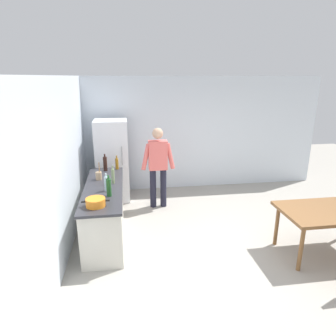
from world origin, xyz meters
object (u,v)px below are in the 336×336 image
at_px(utensil_jar, 99,175).
at_px(bottle_wine_dark, 105,164).
at_px(person, 158,163).
at_px(bottle_water_clear, 106,184).
at_px(cooking_pot, 96,202).
at_px(bottle_wine_green, 109,187).
at_px(refrigerator, 112,161).
at_px(bottle_vinegar_tall, 113,176).
at_px(bottle_oil_amber, 117,164).
at_px(dining_table, 327,214).

height_order(utensil_jar, bottle_wine_dark, bottle_wine_dark).
distance_m(person, bottle_water_clear, 1.59).
distance_m(cooking_pot, utensil_jar, 1.18).
distance_m(utensil_jar, bottle_wine_green, 0.85).
distance_m(refrigerator, bottle_vinegar_tall, 1.46).
bearing_deg(bottle_oil_amber, dining_table, -33.12).
bearing_deg(person, bottle_wine_dark, -172.35).
distance_m(dining_table, bottle_water_clear, 3.47).
height_order(dining_table, cooking_pot, cooking_pot).
bearing_deg(dining_table, bottle_wine_green, 168.50).
xyz_separation_m(refrigerator, utensil_jar, (-0.20, -1.21, 0.08)).
bearing_deg(person, utensil_jar, -150.13).
xyz_separation_m(cooking_pot, utensil_jar, (-0.04, 1.18, 0.02)).
height_order(dining_table, bottle_wine_green, bottle_wine_green).
height_order(person, bottle_oil_amber, person).
bearing_deg(person, bottle_wine_green, -122.21).
bearing_deg(cooking_pot, bottle_wine_dark, 88.39).
bearing_deg(bottle_water_clear, cooking_pot, -102.07).
bearing_deg(bottle_wine_dark, bottle_wine_green, -84.50).
height_order(refrigerator, bottle_oil_amber, refrigerator).
distance_m(utensil_jar, bottle_vinegar_tall, 0.36).
relative_size(utensil_jar, bottle_oil_amber, 1.14).
bearing_deg(person, cooking_pot, -121.10).
bearing_deg(cooking_pot, person, 58.90).
xyz_separation_m(cooking_pot, bottle_water_clear, (0.13, 0.59, 0.07)).
bearing_deg(bottle_vinegar_tall, cooking_pot, -103.23).
distance_m(dining_table, bottle_oil_amber, 3.82).
relative_size(cooking_pot, bottle_wine_green, 1.18).
bearing_deg(utensil_jar, refrigerator, 80.65).
bearing_deg(bottle_wine_dark, cooking_pot, -91.61).
relative_size(person, bottle_wine_green, 5.00).
bearing_deg(bottle_wine_dark, bottle_vinegar_tall, -77.08).
distance_m(person, bottle_oil_amber, 0.84).
bearing_deg(person, bottle_oil_amber, -175.26).
distance_m(cooking_pot, bottle_oil_amber, 1.79).
bearing_deg(bottle_wine_dark, dining_table, -30.44).
height_order(person, bottle_wine_dark, person).
xyz_separation_m(cooking_pot, bottle_wine_green, (0.18, 0.36, 0.09)).
height_order(refrigerator, person, refrigerator).
height_order(bottle_vinegar_tall, bottle_water_clear, bottle_vinegar_tall).
height_order(person, bottle_vinegar_tall, person).
bearing_deg(dining_table, bottle_vinegar_tall, 158.90).
height_order(utensil_jar, bottle_water_clear, utensil_jar).
relative_size(person, cooking_pot, 4.25).
bearing_deg(utensil_jar, dining_table, -23.00).
height_order(refrigerator, bottle_wine_dark, refrigerator).
relative_size(refrigerator, utensil_jar, 5.62).
xyz_separation_m(person, cooking_pot, (-1.11, -1.84, -0.02)).
distance_m(refrigerator, dining_table, 4.27).
bearing_deg(bottle_water_clear, person, 51.80).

